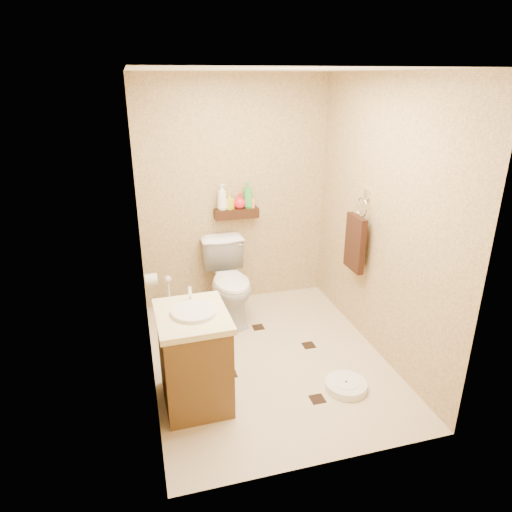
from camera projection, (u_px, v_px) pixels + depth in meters
name	position (u px, v px, depth m)	size (l,w,h in m)	color
ground	(268.00, 358.00, 4.10)	(2.50, 2.50, 0.00)	#C2AC8E
wall_back	(234.00, 195.00, 4.78)	(2.00, 0.04, 2.40)	tan
wall_front	(334.00, 300.00, 2.54)	(2.00, 0.04, 2.40)	tan
wall_left	(141.00, 242.00, 3.41)	(0.04, 2.50, 2.40)	tan
wall_right	(381.00, 221.00, 3.90)	(0.04, 2.50, 2.40)	tan
ceiling	(271.00, 70.00, 3.21)	(2.00, 2.50, 0.02)	white
wall_shelf	(236.00, 213.00, 4.77)	(0.46, 0.14, 0.10)	#33190E
floor_accents	(275.00, 360.00, 4.06)	(1.15, 1.29, 0.01)	black
toilet	(230.00, 282.00, 4.66)	(0.45, 0.78, 0.80)	white
vanity	(194.00, 357.00, 3.43)	(0.53, 0.64, 0.88)	brown
bathroom_scale	(346.00, 385.00, 3.68)	(0.39, 0.39, 0.07)	white
toilet_brush	(170.00, 301.00, 4.79)	(0.10, 0.10, 0.44)	#185D61
towel_ring	(356.00, 241.00, 4.20)	(0.12, 0.30, 0.76)	silver
toilet_paper	(151.00, 279.00, 4.23)	(0.12, 0.11, 0.12)	white
bottle_a	(222.00, 197.00, 4.67)	(0.10, 0.10, 0.27)	white
bottle_b	(229.00, 201.00, 4.71)	(0.07, 0.07, 0.16)	yellow
bottle_c	(240.00, 201.00, 4.73)	(0.13, 0.13, 0.16)	red
bottle_d	(248.00, 195.00, 4.74)	(0.10, 0.10, 0.27)	green
bottle_e	(250.00, 200.00, 4.76)	(0.07, 0.07, 0.16)	#F68D52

